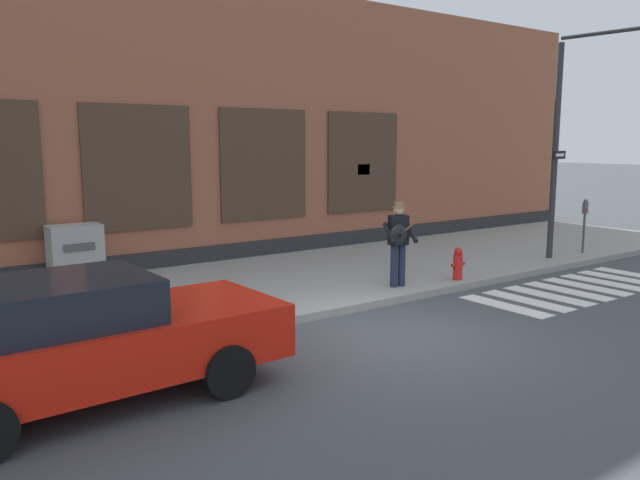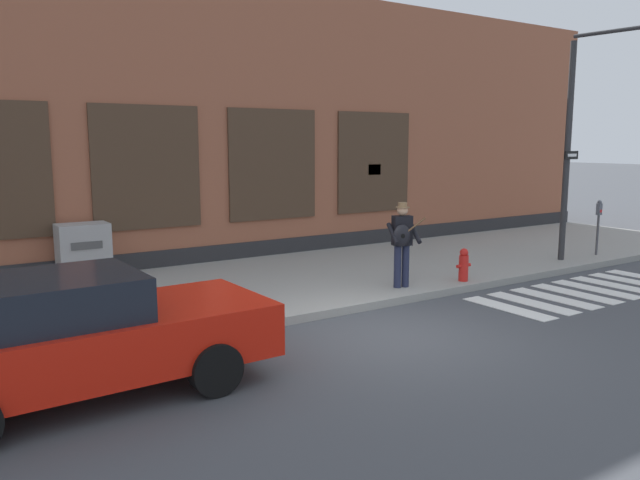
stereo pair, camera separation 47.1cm
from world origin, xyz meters
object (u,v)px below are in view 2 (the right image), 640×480
at_px(red_car, 77,336).
at_px(utility_box, 84,252).
at_px(busker, 402,240).
at_px(fire_hydrant, 464,265).
at_px(parking_meter, 598,219).
at_px(traffic_light, 610,105).

bearing_deg(red_car, utility_box, 76.58).
height_order(busker, fire_hydrant, busker).
xyz_separation_m(red_car, busker, (6.64, 1.81, 0.36)).
bearing_deg(busker, fire_hydrant, -9.94).
bearing_deg(fire_hydrant, parking_meter, 3.25).
relative_size(parking_meter, utility_box, 1.18).
bearing_deg(fire_hydrant, red_car, -169.21).
bearing_deg(busker, utility_box, 140.65).
bearing_deg(utility_box, fire_hydrant, -34.05).
xyz_separation_m(traffic_light, parking_meter, (1.23, 0.88, -2.81)).
bearing_deg(traffic_light, red_car, -175.44).
bearing_deg(utility_box, red_car, -103.42).
xyz_separation_m(red_car, traffic_light, (12.10, 0.97, 3.14)).
height_order(busker, parking_meter, busker).
height_order(utility_box, fire_hydrant, utility_box).
bearing_deg(traffic_light, fire_hydrant, 171.63).
height_order(red_car, parking_meter, parking_meter).
height_order(red_car, busker, busker).
height_order(traffic_light, parking_meter, traffic_light).
xyz_separation_m(busker, utility_box, (-5.19, 4.26, -0.37)).
distance_m(red_car, parking_meter, 13.46).
height_order(busker, utility_box, busker).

